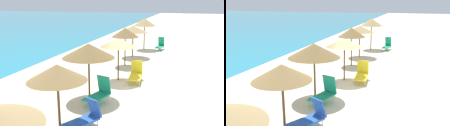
{
  "view_description": "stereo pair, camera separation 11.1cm",
  "coord_description": "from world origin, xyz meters",
  "views": [
    {
      "loc": [
        -12.68,
        -2.91,
        4.52
      ],
      "look_at": [
        0.44,
        1.1,
        1.1
      ],
      "focal_mm": 40.57,
      "sensor_mm": 36.0,
      "label": 1
    },
    {
      "loc": [
        -12.65,
        -3.02,
        4.52
      ],
      "look_at": [
        0.44,
        1.1,
        1.1
      ],
      "focal_mm": 40.57,
      "sensor_mm": 36.0,
      "label": 2
    }
  ],
  "objects": [
    {
      "name": "lounge_chair_2",
      "position": [
        0.92,
        -0.16,
        0.45
      ],
      "size": [
        1.57,
        0.8,
        1.13
      ],
      "rotation": [
        0.0,
        0.0,
        1.67
      ],
      "color": "yellow",
      "rests_on": "ground_plane"
    },
    {
      "name": "lounge_chair_1",
      "position": [
        10.89,
        -0.41,
        0.46
      ],
      "size": [
        1.41,
        0.72,
        1.18
      ],
      "rotation": [
        0.0,
        0.0,
        1.45
      ],
      "color": "#199972",
      "rests_on": "ground_plane"
    },
    {
      "name": "beach_umbrella_2",
      "position": [
        -2.29,
        1.38,
        2.31
      ],
      "size": [
        2.41,
        2.41,
        2.63
      ],
      "color": "brown",
      "rests_on": "ground_plane"
    },
    {
      "name": "beach_umbrella_6",
      "position": [
        10.68,
        1.08,
        2.54
      ],
      "size": [
        2.07,
        2.07,
        2.9
      ],
      "color": "brown",
      "rests_on": "ground_plane"
    },
    {
      "name": "beach_umbrella_5",
      "position": [
        7.15,
        1.4,
        2.27
      ],
      "size": [
        2.3,
        2.3,
        2.54
      ],
      "color": "brown",
      "rests_on": "ground_plane"
    },
    {
      "name": "ground_plane",
      "position": [
        0.0,
        0.0,
        0.0
      ],
      "size": [
        160.0,
        160.0,
        0.0
      ],
      "primitive_type": "plane",
      "color": "beige"
    },
    {
      "name": "lounge_chair_3",
      "position": [
        -5.05,
        0.43,
        0.46
      ],
      "size": [
        1.54,
        1.2,
        1.08
      ],
      "rotation": [
        0.0,
        0.0,
        1.08
      ],
      "color": "blue",
      "rests_on": "ground_plane"
    },
    {
      "name": "beach_umbrella_1",
      "position": [
        -5.57,
        1.16,
        2.2
      ],
      "size": [
        2.03,
        2.03,
        2.49
      ],
      "color": "brown",
      "rests_on": "ground_plane"
    },
    {
      "name": "lounge_chair_4",
      "position": [
        -2.63,
        0.77,
        0.49
      ],
      "size": [
        1.49,
        1.03,
        1.19
      ],
      "rotation": [
        0.0,
        0.0,
        1.28
      ],
      "color": "#199972",
      "rests_on": "ground_plane"
    },
    {
      "name": "beach_umbrella_3",
      "position": [
        0.82,
        0.85,
        2.2
      ],
      "size": [
        2.07,
        2.07,
        2.44
      ],
      "color": "brown",
      "rests_on": "ground_plane"
    },
    {
      "name": "beach_umbrella_4",
      "position": [
        4.22,
        1.31,
        2.35
      ],
      "size": [
        1.91,
        1.91,
        2.68
      ],
      "color": "brown",
      "rests_on": "ground_plane"
    }
  ]
}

